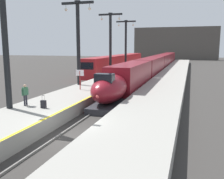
% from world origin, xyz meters
% --- Properties ---
extents(ground_plane, '(260.00, 260.00, 0.00)m').
position_xyz_m(ground_plane, '(0.00, 0.00, 0.00)').
color(ground_plane, '#33302D').
extents(platform_left, '(4.80, 110.00, 1.05)m').
position_xyz_m(platform_left, '(-4.05, 24.75, 0.53)').
color(platform_left, gray).
rests_on(platform_left, ground).
extents(platform_right, '(4.80, 110.00, 1.05)m').
position_xyz_m(platform_right, '(4.05, 24.75, 0.53)').
color(platform_right, gray).
rests_on(platform_right, ground).
extents(platform_left_safety_stripe, '(0.20, 107.80, 0.01)m').
position_xyz_m(platform_left_safety_stripe, '(-1.77, 24.75, 1.05)').
color(platform_left_safety_stripe, yellow).
rests_on(platform_left_safety_stripe, platform_left).
extents(rail_main_left, '(0.08, 110.00, 0.12)m').
position_xyz_m(rail_main_left, '(-0.75, 27.50, 0.06)').
color(rail_main_left, slate).
rests_on(rail_main_left, ground).
extents(rail_main_right, '(0.08, 110.00, 0.12)m').
position_xyz_m(rail_main_right, '(0.75, 27.50, 0.06)').
color(rail_main_right, slate).
rests_on(rail_main_right, ground).
extents(rail_secondary_left, '(0.08, 110.00, 0.12)m').
position_xyz_m(rail_secondary_left, '(-8.85, 27.50, 0.06)').
color(rail_secondary_left, slate).
rests_on(rail_secondary_left, ground).
extents(rail_secondary_right, '(0.08, 110.00, 0.12)m').
position_xyz_m(rail_secondary_right, '(-7.35, 27.50, 0.06)').
color(rail_secondary_right, slate).
rests_on(rail_secondary_right, ground).
extents(highspeed_train_main, '(2.92, 75.16, 3.60)m').
position_xyz_m(highspeed_train_main, '(0.00, 41.77, 1.97)').
color(highspeed_train_main, maroon).
rests_on(highspeed_train_main, ground).
extents(regional_train_adjacent, '(2.85, 36.60, 3.80)m').
position_xyz_m(regional_train_adjacent, '(-8.10, 40.12, 2.13)').
color(regional_train_adjacent, maroon).
rests_on(regional_train_adjacent, ground).
extents(station_column_near, '(4.00, 0.68, 9.70)m').
position_xyz_m(station_column_near, '(-5.90, 1.85, 6.85)').
color(station_column_near, black).
rests_on(station_column_near, platform_left).
extents(station_column_mid, '(4.00, 0.68, 9.85)m').
position_xyz_m(station_column_mid, '(-5.90, 14.43, 6.93)').
color(station_column_mid, black).
rests_on(station_column_mid, platform_left).
extents(station_column_far, '(4.00, 0.68, 10.02)m').
position_xyz_m(station_column_far, '(-5.90, 27.08, 7.02)').
color(station_column_far, black).
rests_on(station_column_far, platform_left).
extents(station_column_distant, '(4.00, 0.68, 9.84)m').
position_xyz_m(station_column_distant, '(-5.90, 37.46, 6.92)').
color(station_column_distant, black).
rests_on(station_column_distant, platform_left).
extents(passenger_near_edge, '(0.36, 0.53, 1.69)m').
position_xyz_m(passenger_near_edge, '(-5.24, 2.91, 2.04)').
color(passenger_near_edge, '#23232D').
rests_on(passenger_near_edge, platform_left).
extents(rolling_suitcase, '(0.40, 0.22, 0.98)m').
position_xyz_m(rolling_suitcase, '(-3.45, 2.61, 1.35)').
color(rolling_suitcase, black).
rests_on(rolling_suitcase, platform_left).
extents(departure_info_board, '(0.90, 0.10, 2.12)m').
position_xyz_m(departure_info_board, '(-4.32, 11.23, 2.56)').
color(departure_info_board, maroon).
rests_on(departure_info_board, platform_left).
extents(terminus_back_wall, '(36.00, 2.00, 14.00)m').
position_xyz_m(terminus_back_wall, '(0.00, 102.00, 7.00)').
color(terminus_back_wall, '#4C4742').
rests_on(terminus_back_wall, ground).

